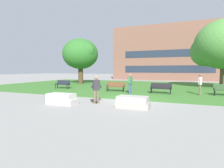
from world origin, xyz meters
name	(u,v)px	position (x,y,z in m)	size (l,w,h in m)	color
ground_plane	(130,100)	(0.00, 0.00, 0.00)	(140.00, 140.00, 0.00)	gray
grass_lawn	(152,87)	(0.00, 10.00, 0.01)	(40.00, 20.00, 0.02)	#3D752D
concrete_block_center	(62,99)	(-3.52, -2.73, 0.31)	(1.81, 0.90, 0.64)	#BCB7B2
concrete_block_left	(133,102)	(0.79, -2.23, 0.31)	(1.80, 0.90, 0.64)	#9E9991
person_skateboarder	(96,88)	(-1.62, -1.84, 0.97)	(0.66, 0.46, 1.71)	brown
skateboard	(94,101)	(-1.93, -1.59, 0.09)	(0.86, 0.87, 0.14)	black
park_bench_near_right	(161,88)	(1.62, 4.17, 0.54)	(1.81, 0.57, 0.90)	black
park_bench_far_left	(63,84)	(-8.93, 4.51, 0.54)	(1.83, 0.64, 0.90)	#1E232D
park_bench_far_right	(116,86)	(-2.59, 4.21, 0.54)	(1.82, 0.60, 0.90)	brown
tree_near_right	(224,45)	(7.48, 10.75, 4.74)	(6.61, 6.30, 7.47)	brown
tree_near_left	(80,54)	(-10.57, 10.82, 4.31)	(5.41, 5.15, 6.55)	#4C3823
person_bystander_near_lawn	(130,83)	(-0.83, 3.06, 0.98)	(0.33, 0.63, 1.71)	#384C7A
person_bystander_far_lawn	(200,83)	(4.69, 4.40, 0.98)	(0.28, 0.63, 1.71)	brown
building_facade_distant	(167,52)	(0.61, 24.50, 5.47)	(22.22, 1.03, 10.95)	brown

